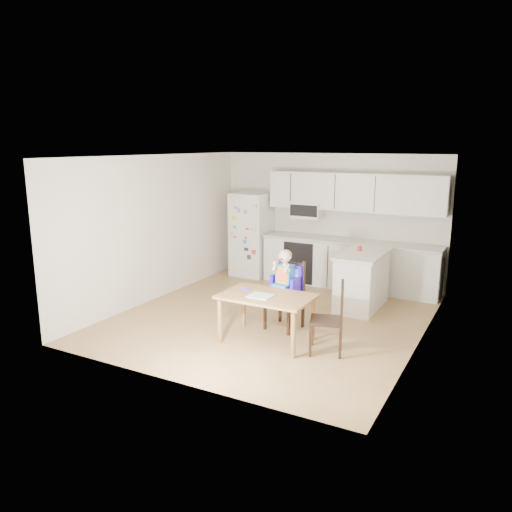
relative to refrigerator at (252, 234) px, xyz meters
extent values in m
cube|color=olive|center=(1.55, -2.15, -0.85)|extent=(4.50, 5.00, 0.01)
cube|color=beige|center=(1.55, 0.35, 0.40)|extent=(4.50, 0.02, 2.50)
cube|color=beige|center=(-0.70, -2.15, 0.40)|extent=(0.02, 5.00, 2.50)
cube|color=beige|center=(3.80, -2.15, 0.40)|extent=(0.02, 5.00, 2.50)
cube|color=white|center=(1.55, -2.15, 1.65)|extent=(4.50, 5.00, 0.01)
cube|color=silver|center=(0.00, 0.00, 0.00)|extent=(0.72, 0.70, 1.70)
cube|color=silver|center=(2.08, 0.05, -0.42)|extent=(3.34, 0.60, 0.86)
cube|color=beige|center=(2.08, 0.04, 0.04)|extent=(3.37, 0.62, 0.05)
cube|color=black|center=(1.16, -0.26, -0.42)|extent=(0.60, 0.02, 0.80)
cube|color=silver|center=(2.08, 0.18, 0.95)|extent=(3.34, 0.34, 0.70)
cube|color=silver|center=(1.16, 0.15, 0.57)|extent=(0.60, 0.38, 0.33)
cube|color=silver|center=(2.64, -1.00, -0.41)|extent=(0.60, 1.21, 0.89)
cube|color=beige|center=(2.64, -1.00, 0.06)|extent=(0.66, 1.27, 0.05)
cylinder|color=red|center=(2.55, -0.92, 0.13)|extent=(0.07, 0.07, 0.09)
cube|color=olive|center=(1.92, -3.07, -0.20)|extent=(1.25, 0.80, 0.04)
cylinder|color=olive|center=(1.37, -3.40, -0.53)|extent=(0.06, 0.06, 0.63)
cylinder|color=olive|center=(1.37, -2.74, -0.53)|extent=(0.06, 0.06, 0.63)
cylinder|color=olive|center=(2.48, -3.40, -0.53)|extent=(0.06, 0.06, 0.63)
cylinder|color=olive|center=(2.48, -2.74, -0.53)|extent=(0.06, 0.06, 0.63)
cube|color=#B9B9BF|center=(1.88, -3.16, -0.17)|extent=(0.31, 0.27, 0.01)
cylinder|color=#2A14D3|center=(1.52, -2.98, -0.17)|extent=(0.12, 0.06, 0.02)
cube|color=black|center=(1.92, -2.50, -0.39)|extent=(0.50, 0.50, 0.03)
cube|color=black|center=(1.70, -2.67, -0.63)|extent=(0.04, 0.04, 0.45)
cube|color=black|center=(1.75, -2.27, -0.63)|extent=(0.04, 0.04, 0.45)
cube|color=black|center=(2.10, -2.73, -0.63)|extent=(0.04, 0.04, 0.45)
cube|color=black|center=(2.15, -2.33, -0.63)|extent=(0.04, 0.04, 0.45)
cube|color=black|center=(1.95, -2.30, -0.11)|extent=(0.45, 0.09, 0.53)
cube|color=#2A14D3|center=(1.92, -2.50, -0.32)|extent=(0.45, 0.41, 0.11)
cube|color=#2A14D3|center=(1.94, -2.35, -0.08)|extent=(0.41, 0.12, 0.36)
cube|color=#5275D9|center=(1.92, -2.52, -0.26)|extent=(0.35, 0.31, 0.02)
cube|color=blue|center=(1.92, -2.49, -0.02)|extent=(0.25, 0.18, 0.28)
cube|color=red|center=(1.92, -2.56, -0.03)|extent=(0.20, 0.04, 0.21)
sphere|color=beige|center=(1.92, -2.50, 0.25)|extent=(0.20, 0.20, 0.18)
ellipsoid|color=olive|center=(1.92, -2.50, 0.26)|extent=(0.20, 0.19, 0.15)
cube|color=black|center=(2.77, -3.02, -0.41)|extent=(0.53, 0.53, 0.03)
cube|color=black|center=(2.53, -2.90, -0.64)|extent=(0.04, 0.04, 0.42)
cube|color=black|center=(2.89, -2.78, -0.64)|extent=(0.04, 0.04, 0.42)
cube|color=black|center=(2.65, -3.26, -0.64)|extent=(0.04, 0.04, 0.42)
cube|color=black|center=(3.01, -3.14, -0.64)|extent=(0.04, 0.04, 0.42)
cube|color=black|center=(2.95, -2.96, -0.15)|extent=(0.17, 0.41, 0.50)
camera|label=1|loc=(4.88, -8.85, 1.84)|focal=35.00mm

